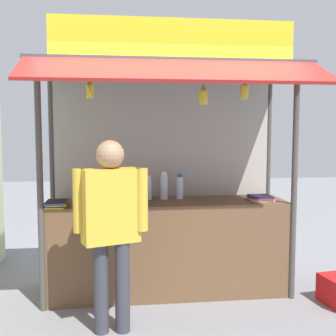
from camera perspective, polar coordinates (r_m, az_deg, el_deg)
The scene contains 15 objects.
ground_plane at distance 4.65m, azimuth 0.00°, elevation -16.56°, with size 20.00×20.00×0.00m, color gray.
stall_counter at distance 4.49m, azimuth 0.00°, elevation -10.74°, with size 2.49×0.63×0.98m, color brown.
stall_structure at distance 4.43m, azimuth -0.17°, elevation 4.19°, with size 2.69×1.49×2.73m.
water_bottle_mid_left at distance 4.42m, azimuth -3.69°, elevation -3.12°, with size 0.06×0.06×0.22m.
water_bottle_back_left at distance 4.48m, azimuth -2.68°, elevation -2.78°, with size 0.07×0.07×0.26m.
water_bottle_far_right at distance 4.49m, azimuth -0.57°, elevation -2.52°, with size 0.08×0.08×0.30m.
water_bottle_mid_right at distance 4.52m, azimuth 1.63°, elevation -2.64°, with size 0.08×0.08×0.27m.
magazine_stack_rear_center at distance 4.54m, azimuth 12.52°, elevation -4.02°, with size 0.25×0.28×0.05m.
magazine_stack_front_right at distance 4.20m, azimuth -15.11°, elevation -4.76°, with size 0.23×0.30×0.06m.
magazine_stack_center at distance 4.32m, azimuth -9.55°, elevation -4.26°, with size 0.27×0.29×0.08m.
magazine_stack_right at distance 4.29m, azimuth -5.36°, elevation -4.21°, with size 0.24×0.26×0.09m.
banana_bunch_inner_right at distance 4.07m, azimuth 10.41°, elevation 10.21°, with size 0.10×0.09×0.24m.
banana_bunch_leftmost at distance 3.97m, azimuth 4.89°, elevation 9.65°, with size 0.10×0.10×0.29m.
banana_bunch_inner_left at distance 3.90m, azimuth -10.62°, elevation 10.31°, with size 0.10×0.09×0.25m.
vendor_person at distance 3.55m, azimuth -7.82°, elevation -6.84°, with size 0.62×0.34×1.64m.
Camera 1 is at (-0.51, -4.29, 1.73)m, focal length 44.56 mm.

